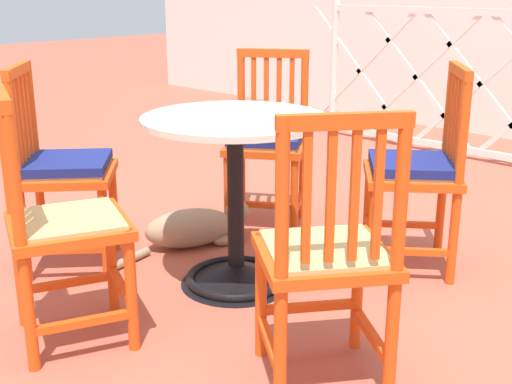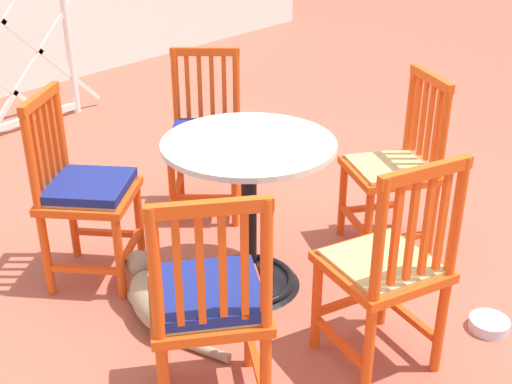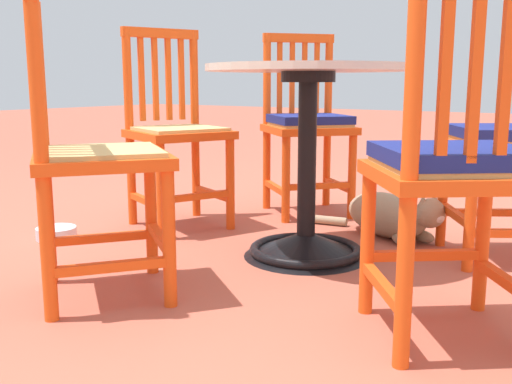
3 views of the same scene
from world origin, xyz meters
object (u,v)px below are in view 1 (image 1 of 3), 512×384
object	(u,v)px
cafe_table	(236,221)
orange_chair_by_planter	(267,143)
orange_chair_facing_out	(62,171)
orange_chair_near_fence	(327,259)
orange_chair_tucked_in	(417,172)
tabby_cat	(197,227)
orange_chair_at_corner	(60,226)

from	to	relation	value
cafe_table	orange_chair_by_planter	size ratio (longest dim) A/B	0.83
orange_chair_facing_out	orange_chair_near_fence	distance (m)	1.43
orange_chair_by_planter	orange_chair_tucked_in	bearing A→B (deg)	3.06
orange_chair_by_planter	orange_chair_tucked_in	world-z (taller)	same
orange_chair_near_fence	tabby_cat	distance (m)	1.34
orange_chair_facing_out	tabby_cat	xyz separation A→B (m)	(0.24, 0.56, -0.35)
orange_chair_at_corner	orange_chair_tucked_in	distance (m)	1.53
cafe_table	orange_chair_near_fence	world-z (taller)	orange_chair_near_fence
cafe_table	orange_chair_at_corner	xyz separation A→B (m)	(-0.10, -0.75, 0.15)
cafe_table	orange_chair_facing_out	xyz separation A→B (m)	(-0.69, -0.39, 0.16)
orange_chair_facing_out	orange_chair_at_corner	bearing A→B (deg)	-31.13
cafe_table	orange_chair_at_corner	bearing A→B (deg)	-97.76
orange_chair_facing_out	orange_chair_at_corner	size ratio (longest dim) A/B	1.00
orange_chair_by_planter	cafe_table	bearing A→B (deg)	-56.86
orange_chair_tucked_in	tabby_cat	world-z (taller)	orange_chair_tucked_in
orange_chair_at_corner	tabby_cat	world-z (taller)	orange_chair_at_corner
orange_chair_facing_out	orange_chair_by_planter	bearing A→B (deg)	74.95
orange_chair_by_planter	orange_chair_at_corner	bearing A→B (deg)	-77.30
orange_chair_facing_out	orange_chair_near_fence	bearing A→B (deg)	2.55
orange_chair_facing_out	tabby_cat	distance (m)	0.71
orange_chair_at_corner	cafe_table	bearing A→B (deg)	82.24
cafe_table	orange_chair_near_fence	bearing A→B (deg)	-24.07
orange_chair_near_fence	orange_chair_at_corner	bearing A→B (deg)	-153.55
tabby_cat	orange_chair_at_corner	bearing A→B (deg)	-69.27
cafe_table	orange_chair_tucked_in	bearing A→B (deg)	57.05
orange_chair_by_planter	orange_chair_near_fence	world-z (taller)	same
orange_chair_at_corner	orange_chair_near_fence	xyz separation A→B (m)	(0.84, 0.42, 0.00)
tabby_cat	orange_chair_facing_out	bearing A→B (deg)	-113.15
orange_chair_by_planter	orange_chair_facing_out	xyz separation A→B (m)	(-0.28, -1.03, 0.00)
orange_chair_at_corner	orange_chair_tucked_in	world-z (taller)	same
orange_chair_facing_out	orange_chair_at_corner	distance (m)	0.69
orange_chair_at_corner	orange_chair_tucked_in	bearing A→B (deg)	69.21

